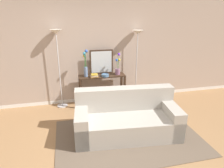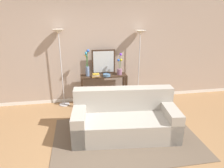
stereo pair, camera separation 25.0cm
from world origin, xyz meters
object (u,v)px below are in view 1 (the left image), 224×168
object	(u,v)px
vase_short_flowers	(118,68)
book_row_under_console	(89,103)
vase_tall_flowers	(85,64)
fruit_bowl	(105,75)
console_table	(102,85)
couch	(127,119)
book_stack	(94,76)
floor_lamp_left	(57,48)
floor_lamp_right	(137,46)
wall_mirror	(101,62)

from	to	relation	value
vase_short_flowers	book_row_under_console	size ratio (longest dim) A/B	2.08
vase_tall_flowers	fruit_bowl	world-z (taller)	vase_tall_flowers
console_table	fruit_bowl	xyz separation A→B (m)	(0.06, -0.11, 0.28)
couch	vase_tall_flowers	size ratio (longest dim) A/B	3.09
couch	vase_short_flowers	bearing A→B (deg)	82.52
console_table	book_stack	size ratio (longest dim) A/B	5.95
couch	vase_tall_flowers	world-z (taller)	vase_tall_flowers
fruit_bowl	floor_lamp_left	bearing A→B (deg)	168.03
floor_lamp_left	floor_lamp_right	size ratio (longest dim) A/B	1.03
floor_lamp_right	book_row_under_console	size ratio (longest dim) A/B	6.99
floor_lamp_right	book_row_under_console	xyz separation A→B (m)	(-1.30, -0.12, -1.41)
floor_lamp_right	book_stack	size ratio (longest dim) A/B	9.61
floor_lamp_left	vase_tall_flowers	world-z (taller)	floor_lamp_left
console_table	book_row_under_console	xyz separation A→B (m)	(-0.34, 0.00, -0.49)
book_stack	console_table	bearing A→B (deg)	29.15
vase_tall_flowers	book_stack	distance (m)	0.35
vase_tall_flowers	couch	bearing A→B (deg)	-66.69
fruit_bowl	book_stack	xyz separation A→B (m)	(-0.27, -0.00, 0.01)
couch	vase_short_flowers	world-z (taller)	vase_short_flowers
vase_short_flowers	vase_tall_flowers	bearing A→B (deg)	178.33
floor_lamp_right	vase_tall_flowers	world-z (taller)	floor_lamp_right
couch	fruit_bowl	bearing A→B (deg)	96.82
console_table	couch	bearing A→B (deg)	-81.36
fruit_bowl	console_table	bearing A→B (deg)	118.20
floor_lamp_right	book_stack	xyz separation A→B (m)	(-1.16, -0.24, -0.64)
floor_lamp_left	book_row_under_console	distance (m)	1.61
console_table	book_stack	world-z (taller)	book_stack
floor_lamp_left	book_row_under_console	size ratio (longest dim) A/B	7.20
couch	fruit_bowl	xyz separation A→B (m)	(-0.16, 1.33, 0.51)
console_table	wall_mirror	bearing A→B (deg)	82.40
fruit_bowl	book_row_under_console	world-z (taller)	fruit_bowl
floor_lamp_left	floor_lamp_right	bearing A→B (deg)	0.00
console_table	vase_short_flowers	bearing A→B (deg)	-3.43
floor_lamp_left	book_row_under_console	xyz separation A→B (m)	(0.69, -0.12, -1.46)
console_table	book_row_under_console	distance (m)	0.60
vase_short_flowers	fruit_bowl	distance (m)	0.38
floor_lamp_left	book_row_under_console	bearing A→B (deg)	-9.90
book_row_under_console	fruit_bowl	bearing A→B (deg)	-15.42
couch	book_row_under_console	size ratio (longest dim) A/B	7.70
vase_tall_flowers	book_stack	xyz separation A→B (m)	(0.19, -0.12, -0.27)
vase_short_flowers	floor_lamp_right	bearing A→B (deg)	14.76
fruit_bowl	book_row_under_console	bearing A→B (deg)	164.58
fruit_bowl	book_row_under_console	xyz separation A→B (m)	(-0.40, 0.11, -0.77)
console_table	wall_mirror	world-z (taller)	wall_mirror
wall_mirror	vase_short_flowers	xyz separation A→B (m)	(0.38, -0.17, -0.14)
wall_mirror	book_stack	xyz separation A→B (m)	(-0.23, -0.27, -0.27)
vase_short_flowers	book_row_under_console	bearing A→B (deg)	178.15
vase_tall_flowers	book_row_under_console	size ratio (longest dim) A/B	2.49
console_table	book_stack	xyz separation A→B (m)	(-0.21, -0.12, 0.29)
floor_lamp_right	book_row_under_console	bearing A→B (deg)	-174.71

